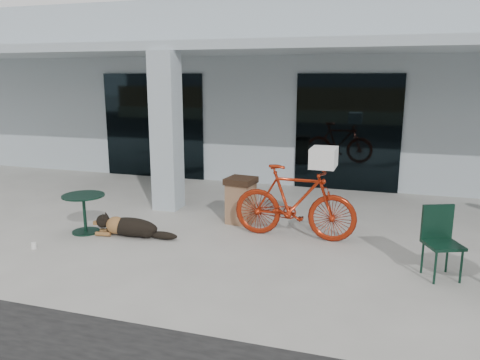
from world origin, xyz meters
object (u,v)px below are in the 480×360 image
(dog, at_px, (131,226))
(cafe_chair_far_a, at_px, (443,244))
(trash_receptacle, at_px, (241,200))
(bicycle, at_px, (294,202))
(cafe_table_near, at_px, (85,214))

(dog, xyz_separation_m, cafe_chair_far_a, (4.80, -0.23, 0.30))
(cafe_chair_far_a, height_order, trash_receptacle, cafe_chair_far_a)
(bicycle, xyz_separation_m, dog, (-2.62, -0.76, -0.43))
(dog, bearing_deg, cafe_table_near, 174.68)
(bicycle, height_order, cafe_table_near, bicycle)
(cafe_table_near, xyz_separation_m, cafe_chair_far_a, (5.67, -0.18, 0.15))
(dog, relative_size, cafe_table_near, 1.55)
(cafe_table_near, distance_m, trash_receptacle, 2.74)
(cafe_chair_far_a, bearing_deg, trash_receptacle, 132.46)
(dog, bearing_deg, cafe_chair_far_a, -11.37)
(bicycle, distance_m, dog, 2.76)
(cafe_chair_far_a, distance_m, trash_receptacle, 3.60)
(bicycle, xyz_separation_m, cafe_table_near, (-3.49, -0.81, -0.28))
(dog, height_order, trash_receptacle, trash_receptacle)
(cafe_table_near, bearing_deg, cafe_chair_far_a, -1.85)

